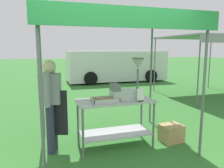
% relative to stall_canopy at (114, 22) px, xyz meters
% --- Properties ---
extents(ground_plane, '(70.00, 70.00, 0.00)m').
position_rel_stall_canopy_xyz_m(ground_plane, '(-0.29, 4.74, -2.25)').
color(ground_plane, '#33702D').
extents(stall_canopy, '(2.71, 2.03, 2.35)m').
position_rel_stall_canopy_xyz_m(stall_canopy, '(0.00, 0.00, 0.00)').
color(stall_canopy, slate).
rests_on(stall_canopy, ground).
extents(donut_cart, '(1.38, 0.62, 0.89)m').
position_rel_stall_canopy_xyz_m(donut_cart, '(0.00, -0.10, -1.60)').
color(donut_cart, '#B7B7BC').
rests_on(donut_cart, ground).
extents(donut_tray, '(0.46, 0.30, 0.07)m').
position_rel_stall_canopy_xyz_m(donut_tray, '(-0.21, -0.18, -1.34)').
color(donut_tray, '#B7B7BC').
rests_on(donut_tray, donut_cart).
extents(donut_fryer, '(0.61, 0.28, 0.75)m').
position_rel_stall_canopy_xyz_m(donut_fryer, '(0.23, -0.12, -1.14)').
color(donut_fryer, '#B7B7BC').
rests_on(donut_fryer, donut_cart).
extents(menu_sign, '(0.13, 0.05, 0.23)m').
position_rel_stall_canopy_xyz_m(menu_sign, '(0.39, -0.33, -1.27)').
color(menu_sign, black).
rests_on(menu_sign, donut_cart).
extents(vendor, '(0.47, 0.53, 1.61)m').
position_rel_stall_canopy_xyz_m(vendor, '(-1.11, 0.09, -1.35)').
color(vendor, '#2D3347').
rests_on(vendor, ground).
extents(supply_crate, '(0.44, 0.39, 0.34)m').
position_rel_stall_canopy_xyz_m(supply_crate, '(1.12, -0.21, -2.08)').
color(supply_crate, tan).
rests_on(supply_crate, ground).
extents(van_white, '(5.42, 2.11, 1.69)m').
position_rel_stall_canopy_xyz_m(van_white, '(2.69, 7.89, -1.37)').
color(van_white, white).
rests_on(van_white, ground).
extents(neighbour_tent, '(3.06, 2.98, 2.27)m').
position_rel_stall_canopy_xyz_m(neighbour_tent, '(4.76, 3.17, -0.05)').
color(neighbour_tent, slate).
rests_on(neighbour_tent, ground).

